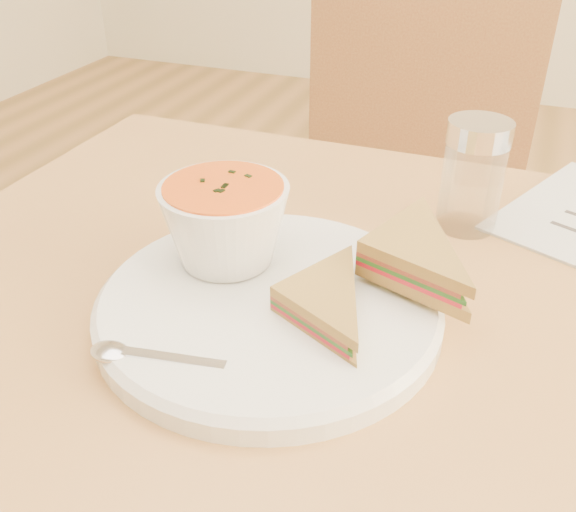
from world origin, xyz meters
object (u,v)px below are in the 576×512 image
at_px(chair_far, 390,228).
at_px(soup_bowl, 226,228).
at_px(plate, 269,307).
at_px(condiment_shaker, 473,176).

relative_size(chair_far, soup_bowl, 8.66).
height_order(chair_far, soup_bowl, chair_far).
bearing_deg(soup_bowl, chair_far, 86.69).
relative_size(plate, soup_bowl, 2.57).
relative_size(soup_bowl, condiment_shaker, 0.98).
xyz_separation_m(chair_far, soup_bowl, (-0.03, -0.60, 0.31)).
bearing_deg(soup_bowl, condiment_shaker, 43.88).
bearing_deg(plate, condiment_shaker, 58.42).
relative_size(chair_far, condiment_shaker, 8.52).
height_order(chair_far, condiment_shaker, chair_far).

